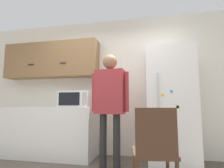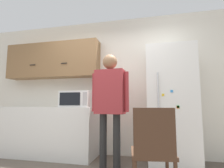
# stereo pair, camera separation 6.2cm
# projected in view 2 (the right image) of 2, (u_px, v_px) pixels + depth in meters

# --- Properties ---
(back_wall) EXTENTS (6.00, 0.06, 2.70)m
(back_wall) POSITION_uv_depth(u_px,v_px,m) (110.00, 85.00, 3.53)
(back_wall) COLOR silver
(back_wall) RESTS_ON ground_plane
(counter) EXTENTS (2.01, 0.63, 0.92)m
(counter) POSITION_uv_depth(u_px,v_px,m) (45.00, 131.00, 3.35)
(counter) COLOR silver
(counter) RESTS_ON ground_plane
(upper_cabinets) EXTENTS (2.01, 0.33, 0.73)m
(upper_cabinets) POSITION_uv_depth(u_px,v_px,m) (53.00, 61.00, 3.67)
(upper_cabinets) COLOR olive
(microwave) EXTENTS (0.55, 0.41, 0.29)m
(microwave) POSITION_uv_depth(u_px,v_px,m) (77.00, 99.00, 3.23)
(microwave) COLOR white
(microwave) RESTS_ON counter
(person) EXTENTS (0.60, 0.26, 1.75)m
(person) POSITION_uv_depth(u_px,v_px,m) (110.00, 97.00, 2.70)
(person) COLOR black
(person) RESTS_ON ground_plane
(refrigerator) EXTENTS (0.76, 0.69, 1.92)m
(refrigerator) POSITION_uv_depth(u_px,v_px,m) (171.00, 105.00, 2.88)
(refrigerator) COLOR white
(refrigerator) RESTS_ON ground_plane
(chair) EXTENTS (0.50, 0.50, 0.93)m
(chair) POSITION_uv_depth(u_px,v_px,m) (153.00, 148.00, 1.82)
(chair) COLOR #472D1E
(chair) RESTS_ON ground_plane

